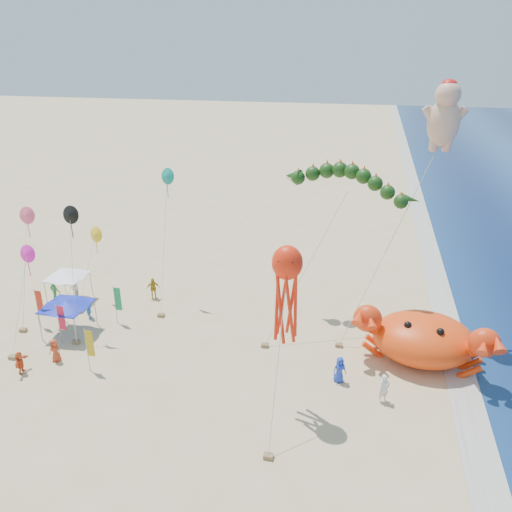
{
  "coord_description": "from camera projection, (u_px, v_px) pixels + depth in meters",
  "views": [
    {
      "loc": [
        4.93,
        -28.67,
        19.9
      ],
      "look_at": [
        -2.0,
        2.0,
        6.5
      ],
      "focal_mm": 35.0,
      "sensor_mm": 36.0,
      "label": 1
    }
  ],
  "objects": [
    {
      "name": "crab_inflatable",
      "position": [
        424.0,
        338.0,
        33.39
      ],
      "size": [
        9.1,
        6.77,
        3.99
      ],
      "color": "#FF410D",
      "rests_on": "ground"
    },
    {
      "name": "canopy_white",
      "position": [
        67.0,
        274.0,
        41.0
      ],
      "size": [
        3.12,
        3.12,
        2.71
      ],
      "color": "gray",
      "rests_on": "ground"
    },
    {
      "name": "ground",
      "position": [
        278.0,
        356.0,
        34.52
      ],
      "size": [
        320.0,
        320.0,
        0.0
      ],
      "primitive_type": "plane",
      "color": "#D1B784",
      "rests_on": "ground"
    },
    {
      "name": "small_kites",
      "position": [
        79.0,
        230.0,
        37.05
      ],
      "size": [
        10.28,
        11.08,
        11.06
      ],
      "color": "#FF1CBE",
      "rests_on": "ground"
    },
    {
      "name": "cherub_kite",
      "position": [
        445.0,
        114.0,
        32.78
      ],
      "size": [
        6.87,
        6.08,
        17.84
      ],
      "color": "#E3AA8B",
      "rests_on": "ground"
    },
    {
      "name": "beachgoers",
      "position": [
        122.0,
        320.0,
        37.31
      ],
      "size": [
        28.03,
        12.83,
        1.89
      ],
      "color": "#C3421F",
      "rests_on": "ground"
    },
    {
      "name": "dragon_kite",
      "position": [
        346.0,
        185.0,
        35.52
      ],
      "size": [
        9.8,
        8.16,
        11.72
      ],
      "color": "#15370F",
      "rests_on": "ground"
    },
    {
      "name": "canopy_blue",
      "position": [
        66.0,
        304.0,
        36.36
      ],
      "size": [
        3.37,
        3.37,
        2.71
      ],
      "color": "gray",
      "rests_on": "ground"
    },
    {
      "name": "foam_strip",
      "position": [
        461.0,
        379.0,
        32.08
      ],
      "size": [
        320.0,
        320.0,
        0.0
      ],
      "primitive_type": "plane",
      "color": "silver",
      "rests_on": "ground"
    },
    {
      "name": "feather_flags",
      "position": [
        77.0,
        316.0,
        35.62
      ],
      "size": [
        7.14,
        6.05,
        3.2
      ],
      "color": "gray",
      "rests_on": "ground"
    },
    {
      "name": "octopus_kite",
      "position": [
        287.0,
        287.0,
        27.04
      ],
      "size": [
        1.68,
        5.51,
        10.14
      ],
      "color": "#FB280D",
      "rests_on": "ground"
    }
  ]
}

